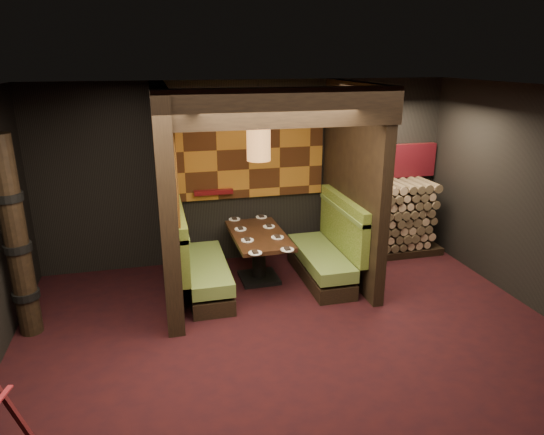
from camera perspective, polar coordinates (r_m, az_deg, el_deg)
The scene contains 19 objects.
floor at distance 5.78m, azimuth 3.23°, elevation -15.04°, with size 6.50×5.50×0.02m, color black.
ceiling at distance 4.83m, azimuth 3.86°, elevation 14.68°, with size 6.50×5.50×0.02m, color black.
wall_back at distance 7.70m, azimuth -2.64°, elevation 5.28°, with size 6.50×0.02×2.85m, color black.
wall_front at distance 2.93m, azimuth 20.86°, elevation -19.61°, with size 6.50×0.02×2.85m, color black.
partition_left at distance 6.48m, azimuth -12.43°, elevation 2.34°, with size 0.20×2.20×2.85m, color black.
partition_right at distance 7.09m, azimuth 9.47°, elevation 3.90°, with size 0.15×2.10×2.85m, color black.
header_beam at distance 5.51m, azimuth 1.29°, elevation 12.77°, with size 2.85×0.18×0.44m, color black.
tapa_back_panel at distance 7.57m, azimuth -2.79°, elevation 8.10°, with size 2.40×0.06×1.55m, color #A3631F.
tapa_side_panel at distance 6.56m, azimuth -11.69°, elevation 6.40°, with size 0.04×1.85×1.45m, color #A3631F.
lacquer_shelf at distance 7.56m, azimuth -6.91°, elevation 3.00°, with size 0.60×0.12×0.07m, color #580D10.
booth_bench_left at distance 6.85m, azimuth -8.59°, elevation -5.68°, with size 0.68×1.60×1.14m.
booth_bench_right at distance 7.24m, azimuth 6.52°, elevation -4.23°, with size 0.68×1.60×1.14m.
dining_table at distance 7.11m, azimuth -1.57°, elevation -3.67°, with size 0.78×1.40×0.73m.
place_settings at distance 7.02m, azimuth -1.58°, elevation -1.81°, with size 0.64×1.62×0.03m.
pendant_lamp at distance 6.64m, azimuth -1.59°, elevation 8.64°, with size 0.33×0.33×1.03m.
totem_column at distance 6.23m, azimuth -27.87°, elevation -2.39°, with size 0.31×0.31×2.40m.
firewood_stack at distance 8.30m, azimuth 13.69°, elevation -0.10°, with size 1.73×0.70×1.22m.
mosaic_header at distance 8.35m, azimuth 13.11°, elevation 6.41°, with size 1.83×0.10×0.56m, color maroon.
bay_front_post at distance 7.36m, azimuth 9.33°, elevation 4.43°, with size 0.08×0.08×2.85m, color black.
Camera 1 is at (-1.47, -4.59, 3.17)m, focal length 32.00 mm.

